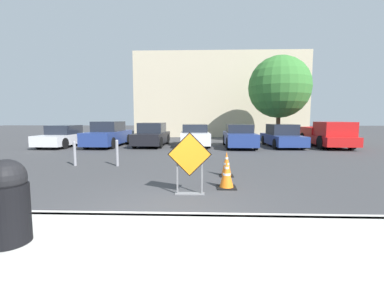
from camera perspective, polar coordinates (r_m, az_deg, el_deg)
ground_plane at (r=14.59m, az=-0.92°, el=-1.51°), size 96.00×96.00×0.00m
sidewalk_strip at (r=3.68m, az=-10.82°, el=-23.50°), size 22.54×2.66×0.14m
curb_lip at (r=4.86m, az=-7.21°, el=-15.91°), size 22.54×0.20×0.14m
road_closed_sign at (r=6.19m, az=-0.53°, el=-3.60°), size 1.07×0.20×1.53m
traffic_cone_nearest at (r=6.93m, az=7.70°, el=-6.76°), size 0.50×0.50×0.74m
traffic_cone_second at (r=8.31m, az=7.68°, el=-4.46°), size 0.43×0.43×0.79m
parked_car_nearest at (r=18.67m, az=-26.58°, el=1.46°), size 1.95×4.23×1.38m
parked_car_second at (r=17.75m, az=-18.09°, el=1.94°), size 1.95×4.67×1.63m
parked_car_third at (r=17.23m, az=-8.89°, el=1.91°), size 1.96×4.13×1.54m
parked_car_fourth at (r=17.04m, az=0.59°, el=1.85°), size 2.03×4.22×1.44m
parked_car_fifth at (r=16.53m, az=10.42°, el=1.65°), size 1.87×4.22×1.45m
parked_car_sixth at (r=17.61m, az=19.38°, el=1.58°), size 1.91×4.28×1.46m
pickup_truck at (r=18.48m, az=27.95°, el=1.65°), size 2.18×5.11×1.62m
trash_bin at (r=4.39m, az=-35.78°, el=-10.26°), size 0.54×0.54×1.17m
bollard_nearest at (r=10.33m, az=-16.32°, el=-1.76°), size 0.12×0.12×1.03m
bollard_second at (r=10.97m, az=-24.62°, el=-1.79°), size 0.12×0.12×0.97m
building_facade_backdrop at (r=27.35m, az=6.09°, el=10.46°), size 16.80×5.00×8.17m
street_tree_behind_lot at (r=21.22m, az=18.84°, el=11.87°), size 4.71×4.71×6.57m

